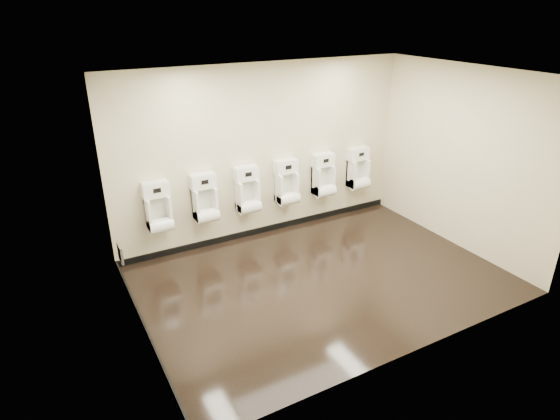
# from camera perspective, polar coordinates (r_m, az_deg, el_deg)

# --- Properties ---
(ground) EXTENTS (5.00, 3.50, 0.00)m
(ground) POSITION_cam_1_polar(r_m,az_deg,el_deg) (6.72, 5.16, -8.41)
(ground) COLOR black
(ground) RESTS_ON ground
(ceiling) EXTENTS (5.00, 3.50, 0.00)m
(ceiling) POSITION_cam_1_polar(r_m,az_deg,el_deg) (5.75, 6.21, 15.93)
(ceiling) COLOR silver
(back_wall) EXTENTS (5.00, 0.02, 2.80)m
(back_wall) POSITION_cam_1_polar(r_m,az_deg,el_deg) (7.52, -1.86, 7.00)
(back_wall) COLOR beige
(back_wall) RESTS_ON ground
(front_wall) EXTENTS (5.00, 0.02, 2.80)m
(front_wall) POSITION_cam_1_polar(r_m,az_deg,el_deg) (4.88, 17.17, -3.80)
(front_wall) COLOR beige
(front_wall) RESTS_ON ground
(left_wall) EXTENTS (0.02, 3.50, 2.80)m
(left_wall) POSITION_cam_1_polar(r_m,az_deg,el_deg) (5.21, -17.82, -2.07)
(left_wall) COLOR beige
(left_wall) RESTS_ON ground
(right_wall) EXTENTS (0.02, 3.50, 2.80)m
(right_wall) POSITION_cam_1_polar(r_m,az_deg,el_deg) (7.72, 21.31, 5.81)
(right_wall) COLOR beige
(right_wall) RESTS_ON ground
(tile_overlay_left) EXTENTS (0.01, 3.50, 2.80)m
(tile_overlay_left) POSITION_cam_1_polar(r_m,az_deg,el_deg) (5.22, -17.77, -2.06)
(tile_overlay_left) COLOR white
(tile_overlay_left) RESTS_ON ground
(skirting_back) EXTENTS (5.00, 0.02, 0.10)m
(skirting_back) POSITION_cam_1_polar(r_m,az_deg,el_deg) (8.01, -1.69, -2.30)
(skirting_back) COLOR black
(skirting_back) RESTS_ON ground
(skirting_left) EXTENTS (0.02, 3.50, 0.10)m
(skirting_left) POSITION_cam_1_polar(r_m,az_deg,el_deg) (5.91, -16.04, -13.91)
(skirting_left) COLOR black
(skirting_left) RESTS_ON ground
(access_panel) EXTENTS (0.04, 0.25, 0.25)m
(access_panel) POSITION_cam_1_polar(r_m,az_deg,el_deg) (6.68, -18.89, -5.00)
(access_panel) COLOR #9E9EA3
(access_panel) RESTS_ON left_wall
(urinal_0) EXTENTS (0.40, 0.30, 0.74)m
(urinal_0) POSITION_cam_1_polar(r_m,az_deg,el_deg) (7.02, -14.59, -0.09)
(urinal_0) COLOR white
(urinal_0) RESTS_ON back_wall
(urinal_1) EXTENTS (0.40, 0.30, 0.74)m
(urinal_1) POSITION_cam_1_polar(r_m,az_deg,el_deg) (7.20, -9.13, 1.02)
(urinal_1) COLOR white
(urinal_1) RESTS_ON back_wall
(urinal_2) EXTENTS (0.40, 0.30, 0.74)m
(urinal_2) POSITION_cam_1_polar(r_m,az_deg,el_deg) (7.45, -3.97, 2.05)
(urinal_2) COLOR white
(urinal_2) RESTS_ON back_wall
(urinal_3) EXTENTS (0.40, 0.30, 0.74)m
(urinal_3) POSITION_cam_1_polar(r_m,az_deg,el_deg) (7.75, 0.84, 3.00)
(urinal_3) COLOR white
(urinal_3) RESTS_ON back_wall
(urinal_4) EXTENTS (0.40, 0.30, 0.74)m
(urinal_4) POSITION_cam_1_polar(r_m,az_deg,el_deg) (8.11, 5.33, 3.86)
(urinal_4) COLOR white
(urinal_4) RESTS_ON back_wall
(urinal_5) EXTENTS (0.40, 0.30, 0.74)m
(urinal_5) POSITION_cam_1_polar(r_m,az_deg,el_deg) (8.53, 9.53, 4.65)
(urinal_5) COLOR white
(urinal_5) RESTS_ON back_wall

